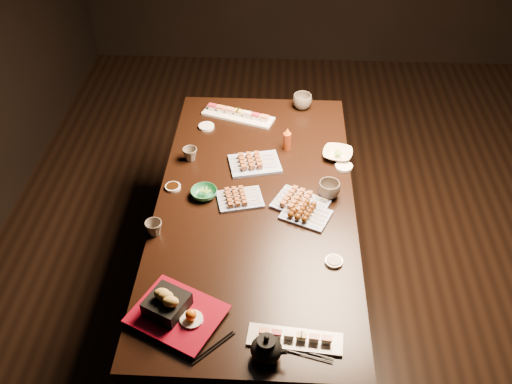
{
  "coord_description": "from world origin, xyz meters",
  "views": [
    {
      "loc": [
        -0.29,
        -2.28,
        2.48
      ],
      "look_at": [
        -0.39,
        -0.29,
        0.77
      ],
      "focal_mm": 40.0,
      "sensor_mm": 36.0,
      "label": 1
    }
  ],
  "objects_px": {
    "sushi_platter_near": "(295,337)",
    "edamame_bowl_green": "(204,193)",
    "yakitori_plate_left": "(255,160)",
    "teacup_far_right": "(302,101)",
    "teacup_near_left": "(154,228)",
    "teacup_mid_right": "(329,190)",
    "yakitori_plate_center": "(240,196)",
    "condiment_bottle": "(287,139)",
    "dining_table": "(256,259)",
    "tempura_tray": "(176,308)",
    "sushi_platter_far": "(238,113)",
    "yakitori_plate_right": "(301,201)",
    "teacup_far_left": "(190,154)",
    "edamame_bowl_cream": "(337,154)",
    "teapot": "(266,347)"
  },
  "relations": [
    {
      "from": "yakitori_plate_left",
      "to": "edamame_bowl_cream",
      "type": "relative_size",
      "value": 1.67
    },
    {
      "from": "sushi_platter_near",
      "to": "dining_table",
      "type": "bearing_deg",
      "value": 108.82
    },
    {
      "from": "sushi_platter_far",
      "to": "yakitori_plate_right",
      "type": "relative_size",
      "value": 1.69
    },
    {
      "from": "teacup_mid_right",
      "to": "condiment_bottle",
      "type": "relative_size",
      "value": 0.82
    },
    {
      "from": "teacup_far_right",
      "to": "yakitori_plate_center",
      "type": "bearing_deg",
      "value": -110.03
    },
    {
      "from": "yakitori_plate_left",
      "to": "teacup_mid_right",
      "type": "relative_size",
      "value": 2.4
    },
    {
      "from": "teacup_near_left",
      "to": "edamame_bowl_green",
      "type": "bearing_deg",
      "value": 54.3
    },
    {
      "from": "sushi_platter_far",
      "to": "teacup_mid_right",
      "type": "distance_m",
      "value": 0.79
    },
    {
      "from": "edamame_bowl_cream",
      "to": "teapot",
      "type": "height_order",
      "value": "teapot"
    },
    {
      "from": "teacup_mid_right",
      "to": "tempura_tray",
      "type": "bearing_deg",
      "value": -129.49
    },
    {
      "from": "teacup_mid_right",
      "to": "condiment_bottle",
      "type": "distance_m",
      "value": 0.41
    },
    {
      "from": "yakitori_plate_right",
      "to": "teacup_mid_right",
      "type": "distance_m",
      "value": 0.15
    },
    {
      "from": "teapot",
      "to": "dining_table",
      "type": "bearing_deg",
      "value": 111.2
    },
    {
      "from": "yakitori_plate_right",
      "to": "teacup_mid_right",
      "type": "height_order",
      "value": "teacup_mid_right"
    },
    {
      "from": "sushi_platter_near",
      "to": "edamame_bowl_green",
      "type": "xyz_separation_m",
      "value": [
        -0.42,
        0.77,
        -0.0
      ]
    },
    {
      "from": "edamame_bowl_green",
      "to": "teacup_far_right",
      "type": "distance_m",
      "value": 0.91
    },
    {
      "from": "edamame_bowl_cream",
      "to": "condiment_bottle",
      "type": "xyz_separation_m",
      "value": [
        -0.25,
        0.06,
        0.04
      ]
    },
    {
      "from": "yakitori_plate_center",
      "to": "teacup_mid_right",
      "type": "relative_size",
      "value": 2.0
    },
    {
      "from": "yakitori_plate_left",
      "to": "teacup_far_right",
      "type": "relative_size",
      "value": 2.29
    },
    {
      "from": "teacup_near_left",
      "to": "teacup_mid_right",
      "type": "xyz_separation_m",
      "value": [
        0.76,
        0.28,
        0.01
      ]
    },
    {
      "from": "sushi_platter_near",
      "to": "edamame_bowl_cream",
      "type": "height_order",
      "value": "sushi_platter_near"
    },
    {
      "from": "edamame_bowl_green",
      "to": "teacup_mid_right",
      "type": "xyz_separation_m",
      "value": [
        0.57,
        0.03,
        0.02
      ]
    },
    {
      "from": "sushi_platter_near",
      "to": "edamame_bowl_green",
      "type": "distance_m",
      "value": 0.87
    },
    {
      "from": "yakitori_plate_center",
      "to": "edamame_bowl_green",
      "type": "distance_m",
      "value": 0.17
    },
    {
      "from": "edamame_bowl_cream",
      "to": "edamame_bowl_green",
      "type": "bearing_deg",
      "value": -152.22
    },
    {
      "from": "teacup_far_left",
      "to": "teacup_mid_right",
      "type": "bearing_deg",
      "value": -20.03
    },
    {
      "from": "yakitori_plate_center",
      "to": "teacup_far_left",
      "type": "height_order",
      "value": "teacup_far_left"
    },
    {
      "from": "teacup_near_left",
      "to": "condiment_bottle",
      "type": "xyz_separation_m",
      "value": [
        0.56,
        0.65,
        0.03
      ]
    },
    {
      "from": "teacup_mid_right",
      "to": "teacup_far_right",
      "type": "distance_m",
      "value": 0.76
    },
    {
      "from": "edamame_bowl_green",
      "to": "teacup_far_right",
      "type": "height_order",
      "value": "teacup_far_right"
    },
    {
      "from": "sushi_platter_near",
      "to": "yakitori_plate_center",
      "type": "relative_size",
      "value": 1.68
    },
    {
      "from": "sushi_platter_far",
      "to": "yakitori_plate_right",
      "type": "xyz_separation_m",
      "value": [
        0.33,
        -0.71,
        0.01
      ]
    },
    {
      "from": "tempura_tray",
      "to": "condiment_bottle",
      "type": "distance_m",
      "value": 1.15
    },
    {
      "from": "edamame_bowl_green",
      "to": "tempura_tray",
      "type": "relative_size",
      "value": 0.38
    },
    {
      "from": "yakitori_plate_left",
      "to": "teacup_mid_right",
      "type": "height_order",
      "value": "teacup_mid_right"
    },
    {
      "from": "edamame_bowl_cream",
      "to": "teapot",
      "type": "xyz_separation_m",
      "value": [
        -0.32,
        -1.17,
        0.04
      ]
    },
    {
      "from": "dining_table",
      "to": "yakitori_plate_center",
      "type": "xyz_separation_m",
      "value": [
        -0.07,
        0.01,
        0.4
      ]
    },
    {
      "from": "sushi_platter_near",
      "to": "yakitori_plate_left",
      "type": "xyz_separation_m",
      "value": [
        -0.19,
        1.01,
        0.01
      ]
    },
    {
      "from": "sushi_platter_near",
      "to": "teapot",
      "type": "bearing_deg",
      "value": -139.9
    },
    {
      "from": "sushi_platter_near",
      "to": "teacup_near_left",
      "type": "relative_size",
      "value": 4.68
    },
    {
      "from": "yakitori_plate_center",
      "to": "edamame_bowl_green",
      "type": "bearing_deg",
      "value": 159.12
    },
    {
      "from": "teacup_near_left",
      "to": "teacup_mid_right",
      "type": "bearing_deg",
      "value": 20.61
    },
    {
      "from": "sushi_platter_near",
      "to": "teacup_mid_right",
      "type": "height_order",
      "value": "teacup_mid_right"
    },
    {
      "from": "yakitori_plate_center",
      "to": "teapot",
      "type": "height_order",
      "value": "teapot"
    },
    {
      "from": "yakitori_plate_center",
      "to": "yakitori_plate_right",
      "type": "relative_size",
      "value": 0.87
    },
    {
      "from": "sushi_platter_near",
      "to": "condiment_bottle",
      "type": "distance_m",
      "value": 1.16
    },
    {
      "from": "sushi_platter_near",
      "to": "teacup_mid_right",
      "type": "xyz_separation_m",
      "value": [
        0.16,
        0.79,
        0.02
      ]
    },
    {
      "from": "yakitori_plate_left",
      "to": "edamame_bowl_cream",
      "type": "xyz_separation_m",
      "value": [
        0.41,
        0.09,
        -0.01
      ]
    },
    {
      "from": "yakitori_plate_right",
      "to": "teacup_far_right",
      "type": "bearing_deg",
      "value": 115.32
    },
    {
      "from": "tempura_tray",
      "to": "teacup_near_left",
      "type": "height_order",
      "value": "tempura_tray"
    }
  ]
}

